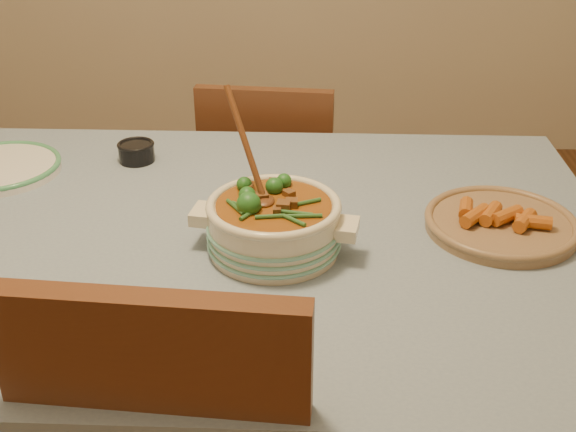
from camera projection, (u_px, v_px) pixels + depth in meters
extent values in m
cube|color=brown|center=(201.00, 244.00, 1.47)|extent=(1.60, 1.00, 0.05)
cube|color=#7E91A4|center=(200.00, 232.00, 1.46)|extent=(1.68, 1.08, 0.01)
cylinder|color=brown|center=(492.00, 287.00, 2.00)|extent=(0.07, 0.07, 0.70)
cylinder|color=beige|center=(274.00, 228.00, 1.37)|extent=(0.29, 0.29, 0.10)
torus|color=beige|center=(274.00, 205.00, 1.35)|extent=(0.26, 0.26, 0.02)
cube|color=beige|center=(347.00, 229.00, 1.34)|extent=(0.05, 0.07, 0.02)
cube|color=beige|center=(203.00, 214.00, 1.39)|extent=(0.05, 0.07, 0.02)
cylinder|color=#914815|center=(274.00, 208.00, 1.35)|extent=(0.22, 0.22, 0.02)
cylinder|color=black|center=(136.00, 153.00, 1.75)|extent=(0.09, 0.09, 0.04)
torus|color=black|center=(136.00, 144.00, 1.74)|extent=(0.09, 0.09, 0.01)
cylinder|color=black|center=(136.00, 148.00, 1.75)|extent=(0.07, 0.07, 0.01)
cylinder|color=#8D744E|center=(500.00, 226.00, 1.46)|extent=(0.38, 0.38, 0.02)
torus|color=#8D744E|center=(501.00, 221.00, 1.45)|extent=(0.31, 0.31, 0.02)
cube|color=brown|center=(274.00, 195.00, 2.35)|extent=(0.42, 0.42, 0.04)
cube|color=brown|center=(265.00, 158.00, 2.09)|extent=(0.39, 0.07, 0.42)
cylinder|color=brown|center=(327.00, 229.00, 2.58)|extent=(0.04, 0.04, 0.42)
cylinder|color=brown|center=(235.00, 223.00, 2.61)|extent=(0.04, 0.04, 0.42)
cylinder|color=brown|center=(320.00, 281.00, 2.28)|extent=(0.04, 0.04, 0.42)
cylinder|color=brown|center=(216.00, 274.00, 2.32)|extent=(0.04, 0.04, 0.42)
cube|color=brown|center=(161.00, 429.00, 1.05)|extent=(0.44, 0.07, 0.47)
cylinder|color=brown|center=(573.00, 388.00, 1.85)|extent=(0.04, 0.04, 0.42)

